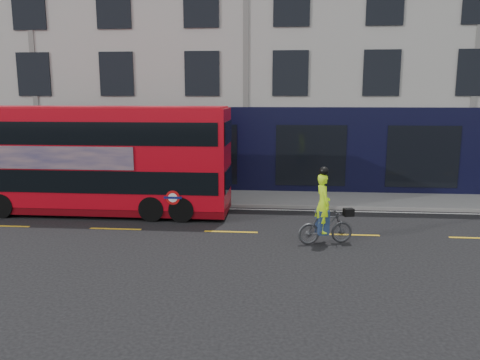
# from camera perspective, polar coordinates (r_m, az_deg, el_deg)

# --- Properties ---
(ground) EXTENTS (120.00, 120.00, 0.00)m
(ground) POSITION_cam_1_polar(r_m,az_deg,el_deg) (14.40, -1.74, -8.04)
(ground) COLOR black
(ground) RESTS_ON ground
(pavement) EXTENTS (60.00, 3.00, 0.12)m
(pavement) POSITION_cam_1_polar(r_m,az_deg,el_deg) (20.63, 0.37, -2.22)
(pavement) COLOR gray
(pavement) RESTS_ON ground
(kerb) EXTENTS (60.00, 0.12, 0.13)m
(kerb) POSITION_cam_1_polar(r_m,az_deg,el_deg) (19.17, 0.01, -3.17)
(kerb) COLOR gray
(kerb) RESTS_ON ground
(building_terrace) EXTENTS (50.00, 10.07, 15.00)m
(building_terrace) POSITION_cam_1_polar(r_m,az_deg,el_deg) (26.73, 1.56, 16.65)
(building_terrace) COLOR #B0ADA6
(building_terrace) RESTS_ON ground
(road_edge_line) EXTENTS (58.00, 0.10, 0.01)m
(road_edge_line) POSITION_cam_1_polar(r_m,az_deg,el_deg) (18.90, -0.07, -3.56)
(road_edge_line) COLOR silver
(road_edge_line) RESTS_ON ground
(lane_dashes) EXTENTS (58.00, 0.12, 0.01)m
(lane_dashes) POSITION_cam_1_polar(r_m,az_deg,el_deg) (15.82, -1.10, -6.33)
(lane_dashes) COLOR gold
(lane_dashes) RESTS_ON ground
(bus) EXTENTS (10.24, 2.40, 4.12)m
(bus) POSITION_cam_1_polar(r_m,az_deg,el_deg) (18.77, -16.99, 2.44)
(bus) COLOR red
(bus) RESTS_ON ground
(cyclist) EXTENTS (1.81, 0.93, 2.42)m
(cyclist) POSITION_cam_1_polar(r_m,az_deg,el_deg) (14.62, 10.28, -4.58)
(cyclist) COLOR #414346
(cyclist) RESTS_ON ground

